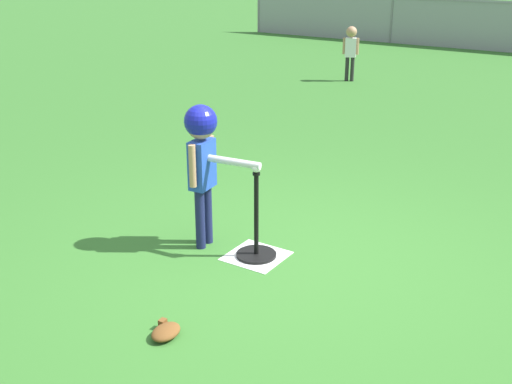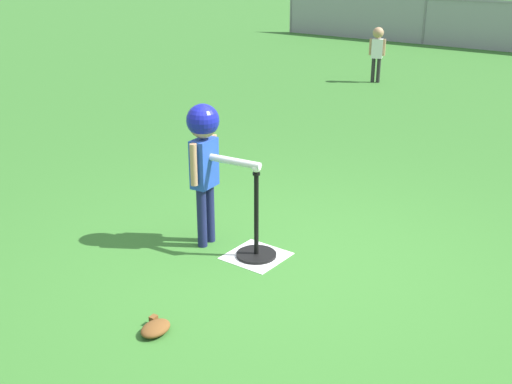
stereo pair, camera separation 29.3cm
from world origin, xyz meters
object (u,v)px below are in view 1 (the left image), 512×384
Objects in this scene: baseball_on_tee at (256,168)px; glove_near_bats at (166,331)px; fielder_deep_right at (351,46)px; batter_child at (202,148)px; batting_tee at (256,243)px.

baseball_on_tee is 1.43m from glove_near_bats.
batter_child is at bearing -74.25° from fielder_deep_right.
batter_child is 7.18m from fielder_deep_right.
fielder_deep_right reaches higher than batting_tee.
batting_tee is 1.25m from glove_near_bats.
batter_child is (-0.46, -0.05, 0.73)m from batting_tee.
glove_near_bats is (2.54, -8.09, -0.59)m from fielder_deep_right.
fielder_deep_right is at bearing 109.39° from baseball_on_tee.
batting_tee reaches higher than glove_near_bats.
baseball_on_tee is at bearing 6.52° from batter_child.
batter_child is at bearing 116.43° from glove_near_bats.
batting_tee is at bearing 0.00° from baseball_on_tee.
batter_child reaches higher than glove_near_bats.
batting_tee is at bearing -70.61° from fielder_deep_right.
batting_tee is at bearing 6.52° from batter_child.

